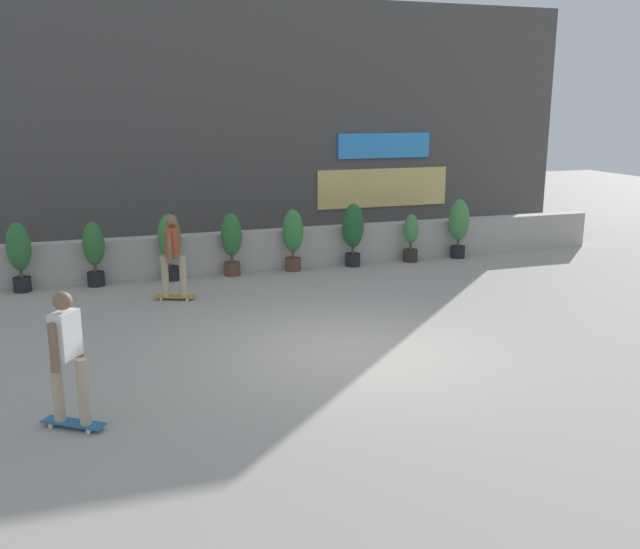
{
  "coord_description": "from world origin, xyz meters",
  "views": [
    {
      "loc": [
        -3.79,
        -9.73,
        3.81
      ],
      "look_at": [
        0.0,
        1.5,
        0.9
      ],
      "focal_mm": 39.57,
      "sensor_mm": 36.0,
      "label": 1
    }
  ],
  "objects": [
    {
      "name": "potted_plant_1",
      "position": [
        -3.66,
        5.55,
        0.78
      ],
      "size": [
        0.45,
        0.45,
        1.37
      ],
      "color": "black",
      "rests_on": "ground"
    },
    {
      "name": "potted_plant_0",
      "position": [
        -5.11,
        5.55,
        0.83
      ],
      "size": [
        0.48,
        0.48,
        1.44
      ],
      "color": "black",
      "rests_on": "ground"
    },
    {
      "name": "potted_plant_6",
      "position": [
        3.71,
        5.55,
        0.61
      ],
      "size": [
        0.36,
        0.36,
        1.17
      ],
      "color": "#2D2823",
      "rests_on": "ground"
    },
    {
      "name": "potted_plant_5",
      "position": [
        2.19,
        5.55,
        0.87
      ],
      "size": [
        0.51,
        0.51,
        1.49
      ],
      "color": "black",
      "rests_on": "ground"
    },
    {
      "name": "building_backdrop",
      "position": [
        0.01,
        10.0,
        3.25
      ],
      "size": [
        20.0,
        2.08,
        6.5
      ],
      "color": "#4C4947",
      "rests_on": "ground"
    },
    {
      "name": "skater_by_wall_right",
      "position": [
        -2.21,
        3.91,
        0.94
      ],
      "size": [
        0.82,
        0.53,
        1.7
      ],
      "color": "#BF8C26",
      "rests_on": "ground"
    },
    {
      "name": "ground_plane",
      "position": [
        0.0,
        0.0,
        0.0
      ],
      "size": [
        48.0,
        48.0,
        0.0
      ],
      "primitive_type": "plane",
      "color": "#A8A093"
    },
    {
      "name": "potted_plant_4",
      "position": [
        0.71,
        5.55,
        0.82
      ],
      "size": [
        0.48,
        0.48,
        1.43
      ],
      "color": "brown",
      "rests_on": "ground"
    },
    {
      "name": "planter_wall",
      "position": [
        0.0,
        6.0,
        0.45
      ],
      "size": [
        18.0,
        0.4,
        0.9
      ],
      "primitive_type": "cube",
      "color": "#B2ADA3",
      "rests_on": "ground"
    },
    {
      "name": "skater_foreground",
      "position": [
        -4.11,
        -1.41,
        0.94
      ],
      "size": [
        0.77,
        0.62,
        1.7
      ],
      "color": "#266699",
      "rests_on": "ground"
    },
    {
      "name": "potted_plant_3",
      "position": [
        -0.72,
        5.55,
        0.81
      ],
      "size": [
        0.47,
        0.47,
        1.41
      ],
      "color": "brown",
      "rests_on": "ground"
    },
    {
      "name": "potted_plant_7",
      "position": [
        5.02,
        5.55,
        0.86
      ],
      "size": [
        0.5,
        0.5,
        1.48
      ],
      "color": "black",
      "rests_on": "ground"
    },
    {
      "name": "potted_plant_2",
      "position": [
        -2.08,
        5.55,
        0.85
      ],
      "size": [
        0.5,
        0.5,
        1.47
      ],
      "color": "black",
      "rests_on": "ground"
    }
  ]
}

